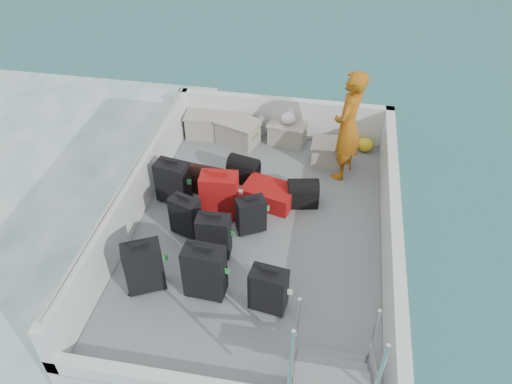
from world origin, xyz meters
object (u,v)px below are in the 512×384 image
suitcase_2 (173,182)px  passenger (348,126)px  suitcase_5 (220,196)px  crate_0 (206,125)px  suitcase_7 (251,215)px  crate_1 (238,132)px  suitcase_0 (144,268)px  suitcase_8 (269,195)px  crate_2 (287,134)px  crate_3 (331,154)px  suitcase_4 (214,236)px  suitcase_6 (268,290)px  suitcase_1 (185,217)px  suitcase_3 (205,272)px

suitcase_2 → passenger: (2.38, 1.07, 0.54)m
suitcase_5 → crate_0: 2.12m
suitcase_7 → crate_1: bearing=78.1°
suitcase_0 → suitcase_8: (1.20, 1.82, -0.20)m
suitcase_5 → crate_2: (0.69, 1.99, -0.17)m
crate_0 → crate_1: size_ratio=1.00×
suitcase_0 → crate_1: (0.45, 3.29, -0.15)m
crate_1 → suitcase_5: bearing=-86.2°
crate_3 → passenger: (0.19, -0.24, 0.69)m
suitcase_4 → suitcase_6: (0.82, -0.72, -0.02)m
suitcase_7 → suitcase_4: bearing=-154.8°
crate_0 → crate_3: 2.22m
suitcase_6 → passenger: bearing=83.5°
suitcase_6 → suitcase_0: bearing=-172.9°
suitcase_4 → suitcase_7: (0.38, 0.51, -0.04)m
suitcase_5 → suitcase_8: size_ratio=0.97×
crate_0 → suitcase_2: bearing=-90.5°
suitcase_7 → suitcase_8: (0.15, 0.62, -0.13)m
crate_3 → suitcase_5: bearing=-133.8°
suitcase_4 → crate_1: 2.61m
suitcase_8 → crate_3: size_ratio=1.20×
suitcase_6 → crate_3: suitcase_6 is taller
crate_3 → suitcase_2: bearing=-149.0°
crate_1 → passenger: passenger is taller
suitcase_1 → crate_0: size_ratio=0.91×
passenger → suitcase_2: bearing=-48.6°
suitcase_6 → crate_1: 3.48m
suitcase_1 → suitcase_6: bearing=-19.0°
crate_3 → crate_1: bearing=168.0°
suitcase_7 → crate_2: suitcase_7 is taller
suitcase_4 → crate_2: size_ratio=1.05×
suitcase_0 → crate_1: size_ratio=1.07×
suitcase_7 → passenger: (1.16, 1.51, 0.60)m
suitcase_4 → suitcase_5: size_ratio=0.88×
crate_3 → suitcase_8: bearing=-126.2°
suitcase_5 → crate_3: size_ratio=1.17×
suitcase_1 → crate_1: 2.30m
crate_1 → crate_2: bearing=9.4°
suitcase_6 → crate_0: bearing=123.7°
suitcase_0 → suitcase_4: suitcase_0 is taller
suitcase_0 → suitcase_1: bearing=51.6°
crate_2 → crate_3: bearing=-31.8°
suitcase_5 → crate_3: (1.45, 1.52, -0.17)m
suitcase_2 → suitcase_6: suitcase_2 is taller
suitcase_3 → crate_1: (-0.28, 3.24, -0.16)m
suitcase_3 → crate_1: size_ratio=1.11×
suitcase_8 → suitcase_3: bearing=179.6°
suitcase_4 → suitcase_6: bearing=-43.5°
suitcase_0 → crate_1: bearing=55.5°
suitcase_1 → suitcase_4: size_ratio=0.95×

